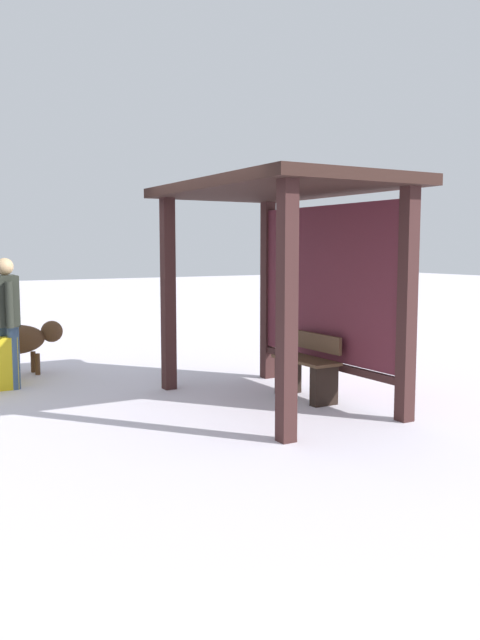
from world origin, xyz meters
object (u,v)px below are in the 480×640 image
at_px(bench_left_inside, 307,370).
at_px(person_walking, 6,312).
at_px(dog, 23,339).
at_px(bus_shelter, 292,236).

distance_m(bench_left_inside, person_walking, 3.76).
height_order(person_walking, dog, person_walking).
distance_m(person_walking, dog, 0.99).
distance_m(bus_shelter, person_walking, 3.66).
xyz_separation_m(bench_left_inside, dog, (-3.15, -2.53, 0.16)).
relative_size(bench_left_inside, dog, 0.76).
height_order(bus_shelter, person_walking, bus_shelter).
height_order(bench_left_inside, dog, bench_left_inside).
bearing_deg(bus_shelter, person_walking, -131.57).
relative_size(bus_shelter, person_walking, 1.86).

